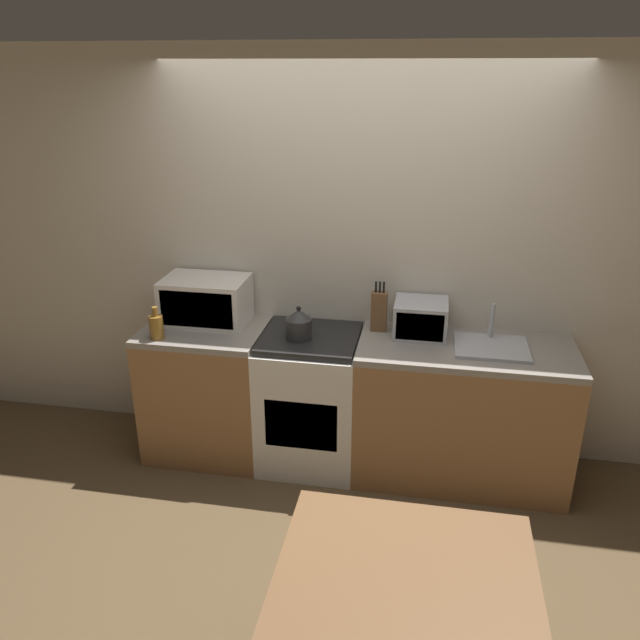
{
  "coord_description": "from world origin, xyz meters",
  "views": [
    {
      "loc": [
        0.44,
        -2.87,
        2.46
      ],
      "look_at": [
        -0.18,
        0.53,
        1.05
      ],
      "focal_mm": 35.0,
      "sensor_mm": 36.0,
      "label": 1
    }
  ],
  "objects_px": {
    "stove_range": "(310,399)",
    "bottle": "(156,326)",
    "kettle": "(299,324)",
    "microwave": "(206,300)",
    "toaster_oven": "(421,318)",
    "dining_table": "(405,590)"
  },
  "relations": [
    {
      "from": "stove_range",
      "to": "bottle",
      "type": "bearing_deg",
      "value": -167.0
    },
    {
      "from": "kettle",
      "to": "stove_range",
      "type": "bearing_deg",
      "value": 41.56
    },
    {
      "from": "kettle",
      "to": "microwave",
      "type": "relative_size",
      "value": 0.39
    },
    {
      "from": "stove_range",
      "to": "kettle",
      "type": "distance_m",
      "value": 0.55
    },
    {
      "from": "microwave",
      "to": "toaster_oven",
      "type": "bearing_deg",
      "value": 1.32
    },
    {
      "from": "kettle",
      "to": "dining_table",
      "type": "xyz_separation_m",
      "value": [
        0.76,
        -1.65,
        -0.34
      ]
    },
    {
      "from": "bottle",
      "to": "dining_table",
      "type": "height_order",
      "value": "bottle"
    },
    {
      "from": "dining_table",
      "to": "microwave",
      "type": "bearing_deg",
      "value": 127.91
    },
    {
      "from": "stove_range",
      "to": "microwave",
      "type": "height_order",
      "value": "microwave"
    },
    {
      "from": "bottle",
      "to": "stove_range",
      "type": "bearing_deg",
      "value": 13.0
    },
    {
      "from": "kettle",
      "to": "bottle",
      "type": "distance_m",
      "value": 0.87
    },
    {
      "from": "microwave",
      "to": "bottle",
      "type": "bearing_deg",
      "value": -122.99
    },
    {
      "from": "kettle",
      "to": "dining_table",
      "type": "bearing_deg",
      "value": -65.36
    },
    {
      "from": "toaster_oven",
      "to": "dining_table",
      "type": "distance_m",
      "value": 1.88
    },
    {
      "from": "stove_range",
      "to": "microwave",
      "type": "xyz_separation_m",
      "value": [
        -0.71,
        0.11,
        0.6
      ]
    },
    {
      "from": "stove_range",
      "to": "toaster_oven",
      "type": "height_order",
      "value": "toaster_oven"
    },
    {
      "from": "kettle",
      "to": "microwave",
      "type": "xyz_separation_m",
      "value": [
        -0.65,
        0.16,
        0.05
      ]
    },
    {
      "from": "toaster_oven",
      "to": "bottle",
      "type": "bearing_deg",
      "value": -167.57
    },
    {
      "from": "stove_range",
      "to": "dining_table",
      "type": "relative_size",
      "value": 0.94
    },
    {
      "from": "bottle",
      "to": "dining_table",
      "type": "distance_m",
      "value": 2.22
    },
    {
      "from": "stove_range",
      "to": "bottle",
      "type": "height_order",
      "value": "bottle"
    },
    {
      "from": "stove_range",
      "to": "bottle",
      "type": "relative_size",
      "value": 4.35
    }
  ]
}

